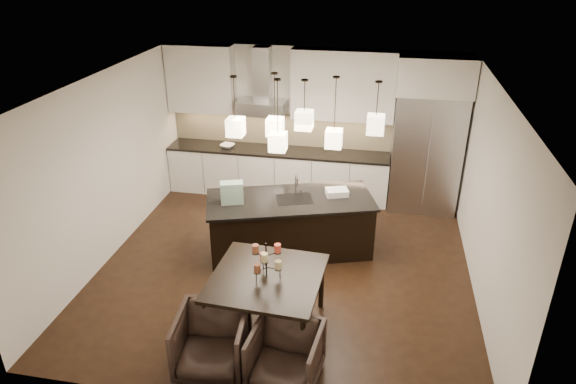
% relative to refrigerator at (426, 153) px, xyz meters
% --- Properties ---
extents(floor, '(5.50, 5.50, 0.02)m').
position_rel_refrigerator_xyz_m(floor, '(-2.10, -2.38, -1.08)').
color(floor, black).
rests_on(floor, ground).
extents(ceiling, '(5.50, 5.50, 0.02)m').
position_rel_refrigerator_xyz_m(ceiling, '(-2.10, -2.38, 1.73)').
color(ceiling, white).
rests_on(ceiling, wall_back).
extents(wall_back, '(5.50, 0.02, 2.80)m').
position_rel_refrigerator_xyz_m(wall_back, '(-2.10, 0.38, 0.32)').
color(wall_back, silver).
rests_on(wall_back, ground).
extents(wall_front, '(5.50, 0.02, 2.80)m').
position_rel_refrigerator_xyz_m(wall_front, '(-2.10, -5.14, 0.32)').
color(wall_front, silver).
rests_on(wall_front, ground).
extents(wall_left, '(0.02, 5.50, 2.80)m').
position_rel_refrigerator_xyz_m(wall_left, '(-4.86, -2.38, 0.32)').
color(wall_left, silver).
rests_on(wall_left, ground).
extents(wall_right, '(0.02, 5.50, 2.80)m').
position_rel_refrigerator_xyz_m(wall_right, '(0.66, -2.38, 0.32)').
color(wall_right, silver).
rests_on(wall_right, ground).
extents(refrigerator, '(1.20, 0.72, 2.15)m').
position_rel_refrigerator_xyz_m(refrigerator, '(0.00, 0.00, 0.00)').
color(refrigerator, '#B7B7BA').
rests_on(refrigerator, floor).
extents(fridge_panel, '(1.26, 0.72, 0.65)m').
position_rel_refrigerator_xyz_m(fridge_panel, '(0.00, 0.00, 1.40)').
color(fridge_panel, silver).
rests_on(fridge_panel, refrigerator).
extents(lower_cabinets, '(4.21, 0.62, 0.88)m').
position_rel_refrigerator_xyz_m(lower_cabinets, '(-2.73, 0.05, -0.64)').
color(lower_cabinets, silver).
rests_on(lower_cabinets, floor).
extents(countertop, '(4.21, 0.66, 0.04)m').
position_rel_refrigerator_xyz_m(countertop, '(-2.73, 0.05, -0.17)').
color(countertop, black).
rests_on(countertop, lower_cabinets).
extents(backsplash, '(4.21, 0.02, 0.63)m').
position_rel_refrigerator_xyz_m(backsplash, '(-2.73, 0.35, 0.16)').
color(backsplash, '#C5BA8F').
rests_on(backsplash, countertop).
extents(upper_cab_left, '(1.25, 0.35, 1.25)m').
position_rel_refrigerator_xyz_m(upper_cab_left, '(-4.20, 0.19, 1.10)').
color(upper_cab_left, silver).
rests_on(upper_cab_left, wall_back).
extents(upper_cab_right, '(1.85, 0.35, 1.25)m').
position_rel_refrigerator_xyz_m(upper_cab_right, '(-1.55, 0.19, 1.10)').
color(upper_cab_right, silver).
rests_on(upper_cab_right, wall_back).
extents(hood_canopy, '(0.90, 0.52, 0.24)m').
position_rel_refrigerator_xyz_m(hood_canopy, '(-3.03, 0.10, 0.65)').
color(hood_canopy, '#B7B7BA').
rests_on(hood_canopy, wall_back).
extents(hood_chimney, '(0.30, 0.28, 0.96)m').
position_rel_refrigerator_xyz_m(hood_chimney, '(-3.03, 0.21, 1.24)').
color(hood_chimney, '#B7B7BA').
rests_on(hood_chimney, hood_canopy).
extents(fruit_bowl, '(0.31, 0.31, 0.06)m').
position_rel_refrigerator_xyz_m(fruit_bowl, '(-3.70, 0.00, -0.12)').
color(fruit_bowl, silver).
rests_on(fruit_bowl, countertop).
extents(island_body, '(2.66, 1.70, 0.87)m').
position_rel_refrigerator_xyz_m(island_body, '(-2.11, -1.93, -0.64)').
color(island_body, black).
rests_on(island_body, floor).
extents(island_top, '(2.76, 1.80, 0.04)m').
position_rel_refrigerator_xyz_m(island_top, '(-2.11, -1.93, -0.18)').
color(island_top, black).
rests_on(island_top, island_body).
extents(faucet, '(0.17, 0.26, 0.38)m').
position_rel_refrigerator_xyz_m(faucet, '(-2.05, -1.80, 0.02)').
color(faucet, silver).
rests_on(faucet, island_top).
extents(tote_bag, '(0.37, 0.27, 0.34)m').
position_rel_refrigerator_xyz_m(tote_bag, '(-2.95, -2.22, 0.00)').
color(tote_bag, '#1B573E').
rests_on(tote_bag, island_top).
extents(food_container, '(0.39, 0.33, 0.10)m').
position_rel_refrigerator_xyz_m(food_container, '(-1.42, -1.66, -0.11)').
color(food_container, silver).
rests_on(food_container, island_top).
extents(dining_table, '(1.40, 1.40, 0.80)m').
position_rel_refrigerator_xyz_m(dining_table, '(-2.06, -3.82, -0.68)').
color(dining_table, black).
rests_on(dining_table, floor).
extents(candelabra, '(0.40, 0.40, 0.47)m').
position_rel_refrigerator_xyz_m(candelabra, '(-2.06, -3.82, -0.04)').
color(candelabra, black).
rests_on(candelabra, dining_table).
extents(candle_a, '(0.08, 0.08, 0.11)m').
position_rel_refrigerator_xyz_m(candle_a, '(-1.91, -3.83, -0.09)').
color(candle_a, beige).
rests_on(candle_a, candelabra).
extents(candle_b, '(0.08, 0.08, 0.11)m').
position_rel_refrigerator_xyz_m(candle_b, '(-2.12, -3.69, -0.09)').
color(candle_b, '#E54F39').
rests_on(candle_b, candelabra).
extents(candle_c, '(0.08, 0.08, 0.11)m').
position_rel_refrigerator_xyz_m(candle_c, '(-2.14, -3.94, -0.09)').
color(candle_c, brown).
rests_on(candle_c, candelabra).
extents(candle_d, '(0.08, 0.08, 0.11)m').
position_rel_refrigerator_xyz_m(candle_d, '(-1.93, -3.73, 0.08)').
color(candle_d, '#E54F39').
rests_on(candle_d, candelabra).
extents(candle_e, '(0.08, 0.08, 0.11)m').
position_rel_refrigerator_xyz_m(candle_e, '(-2.19, -3.79, 0.08)').
color(candle_e, brown).
rests_on(candle_e, candelabra).
extents(candle_f, '(0.08, 0.08, 0.11)m').
position_rel_refrigerator_xyz_m(candle_f, '(-2.04, -3.96, 0.08)').
color(candle_f, beige).
rests_on(candle_f, candelabra).
extents(armchair_left, '(0.86, 0.88, 0.74)m').
position_rel_refrigerator_xyz_m(armchair_left, '(-2.53, -4.59, -0.71)').
color(armchair_left, black).
rests_on(armchair_left, floor).
extents(armchair_right, '(0.82, 0.84, 0.70)m').
position_rel_refrigerator_xyz_m(armchair_right, '(-1.66, -4.64, -0.73)').
color(armchair_right, black).
rests_on(armchair_right, floor).
extents(pendant_a, '(0.24, 0.24, 0.26)m').
position_rel_refrigerator_xyz_m(pendant_a, '(-2.90, -2.04, 0.98)').
color(pendant_a, beige).
rests_on(pendant_a, ceiling).
extents(pendant_b, '(0.24, 0.24, 0.26)m').
position_rel_refrigerator_xyz_m(pendant_b, '(-2.38, -1.75, 0.92)').
color(pendant_b, beige).
rests_on(pendant_b, ceiling).
extents(pendant_c, '(0.24, 0.24, 0.26)m').
position_rel_refrigerator_xyz_m(pendant_c, '(-1.89, -2.06, 1.15)').
color(pendant_c, beige).
rests_on(pendant_c, ceiling).
extents(pendant_d, '(0.24, 0.24, 0.26)m').
position_rel_refrigerator_xyz_m(pendant_d, '(-1.49, -1.80, 0.82)').
color(pendant_d, beige).
rests_on(pendant_d, ceiling).
extents(pendant_e, '(0.24, 0.24, 0.26)m').
position_rel_refrigerator_xyz_m(pendant_e, '(-0.91, -1.96, 1.12)').
color(pendant_e, beige).
rests_on(pendant_e, ceiling).
extents(pendant_f, '(0.24, 0.24, 0.26)m').
position_rel_refrigerator_xyz_m(pendant_f, '(-2.26, -2.09, 0.82)').
color(pendant_f, beige).
rests_on(pendant_f, ceiling).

